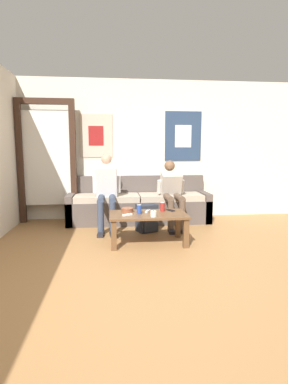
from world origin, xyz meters
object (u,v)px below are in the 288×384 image
Objects in this scene: game_controller_near_right at (127,215)px; cell_phone at (171,210)px; person_seated_teen at (172,191)px; drink_can_blue at (139,209)px; person_seated_adult at (107,189)px; backpack at (147,219)px; ceramic_bowl at (127,210)px; pillar_candle at (153,214)px; coffee_table at (148,219)px; game_controller_near_left at (148,211)px; drink_can_red at (162,207)px; couch at (139,206)px.

cell_phone is (0.63, 0.26, -0.01)m from game_controller_near_right.
drink_can_blue is at bearing -125.19° from person_seated_teen.
person_seated_adult is 0.82m from backpack.
ceramic_bowl is 1.91× the size of pillar_candle.
person_seated_adult reaches higher than coffee_table.
game_controller_near_left is (0.13, 0.10, -0.05)m from drink_can_blue.
coffee_table is 6.96× the size of cell_phone.
drink_can_red is 0.88× the size of game_controller_near_right.
ceramic_bowl is at bearing -125.60° from backpack.
couch is 14.55× the size of ceramic_bowl.
pillar_candle is (-0.01, -0.80, 0.25)m from backpack.
coffee_table is 0.30m from drink_can_red.
couch is at bearing 85.29° from drink_can_blue.
drink_can_red is at bearing 8.61° from game_controller_near_left.
drink_can_red reaches higher than cell_phone.
game_controller_near_right reaches higher than cell_phone.
drink_can_blue is 0.20m from game_controller_near_right.
person_seated_teen is at bearing 69.16° from drink_can_red.
cell_phone is at bearing 2.69° from ceramic_bowl.
game_controller_near_left is (0.29, -0.02, -0.02)m from ceramic_bowl.
pillar_candle is at bearing -46.01° from ceramic_bowl.
drink_can_blue is at bearing -158.75° from drink_can_red.
drink_can_blue is (0.45, -0.88, -0.17)m from person_seated_adult.
person_seated_adult is 2.81× the size of backpack.
ceramic_bowl is at bearing 87.12° from game_controller_near_right.
cell_phone is at bearing 8.68° from game_controller_near_left.
drink_can_blue reaches higher than cell_phone.
game_controller_near_right is at bearing 162.41° from pillar_candle.
person_seated_adult reaches higher than ceramic_bowl.
person_seated_teen reaches higher than backpack.
backpack is (0.07, -0.70, -0.08)m from couch.
couch reaches higher than drink_can_blue.
pillar_candle is at bearing -17.59° from game_controller_near_right.
couch is 1.43m from game_controller_near_right.
drink_can_red is 0.14m from cell_phone.
drink_can_red reaches higher than pillar_candle.
backpack is 0.80m from game_controller_near_right.
coffee_table is 0.62m from backpack.
person_seated_adult is 8.02× the size of cell_phone.
drink_can_blue is at bearing 175.28° from coffee_table.
cell_phone is (0.12, 0.02, -0.06)m from drink_can_red.
backpack is at bearing 110.31° from drink_can_red.
person_seated_teen is at bearing -35.83° from couch.
coffee_table is 11.74× the size of pillar_candle.
person_seated_adult is 0.84m from ceramic_bowl.
person_seated_teen is at bearing 51.41° from game_controller_near_right.
drink_can_blue reaches higher than pillar_candle.
pillar_candle is 0.32m from game_controller_near_left.
coffee_table is 6.15× the size of ceramic_bowl.
person_seated_teen reaches higher than game_controller_near_right.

